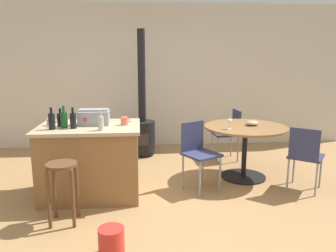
# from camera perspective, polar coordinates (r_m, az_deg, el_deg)

# --- Properties ---
(ground_plane) EXTENTS (8.80, 8.80, 0.00)m
(ground_plane) POSITION_cam_1_polar(r_m,az_deg,el_deg) (4.06, -2.15, -13.21)
(ground_plane) COLOR #A37A4C
(back_wall) EXTENTS (8.00, 0.10, 2.70)m
(back_wall) POSITION_cam_1_polar(r_m,az_deg,el_deg) (6.45, -3.50, 8.51)
(back_wall) COLOR beige
(back_wall) RESTS_ON ground_plane
(kitchen_island) EXTENTS (1.23, 0.88, 0.89)m
(kitchen_island) POSITION_cam_1_polar(r_m,az_deg,el_deg) (4.27, -13.08, -5.78)
(kitchen_island) COLOR olive
(kitchen_island) RESTS_ON ground_plane
(wooden_stool) EXTENTS (0.32, 0.32, 0.65)m
(wooden_stool) POSITION_cam_1_polar(r_m,az_deg,el_deg) (3.63, -17.64, -8.83)
(wooden_stool) COLOR brown
(wooden_stool) RESTS_ON ground_plane
(dining_table) EXTENTS (1.16, 1.16, 0.76)m
(dining_table) POSITION_cam_1_polar(r_m,az_deg,el_deg) (4.84, 13.06, -2.03)
(dining_table) COLOR black
(dining_table) RESTS_ON ground_plane
(folding_chair_near) EXTENTS (0.55, 0.55, 0.88)m
(folding_chair_near) POSITION_cam_1_polar(r_m,az_deg,el_deg) (4.35, 5.19, -4.10)
(folding_chair_near) COLOR navy
(folding_chair_near) RESTS_ON ground_plane
(folding_chair_far) EXTENTS (0.56, 0.56, 0.85)m
(folding_chair_far) POSITION_cam_1_polar(r_m,az_deg,el_deg) (4.60, 22.43, -4.44)
(folding_chair_far) COLOR navy
(folding_chair_far) RESTS_ON ground_plane
(folding_chair_left) EXTENTS (0.43, 0.43, 0.85)m
(folding_chair_left) POSITION_cam_1_polar(r_m,az_deg,el_deg) (5.67, 10.47, -0.79)
(folding_chair_left) COLOR navy
(folding_chair_left) RESTS_ON ground_plane
(wood_stove) EXTENTS (0.44, 0.45, 2.17)m
(wood_stove) POSITION_cam_1_polar(r_m,az_deg,el_deg) (5.84, -4.41, -0.14)
(wood_stove) COLOR black
(wood_stove) RESTS_ON ground_plane
(toolbox) EXTENTS (0.37, 0.25, 0.19)m
(toolbox) POSITION_cam_1_polar(r_m,az_deg,el_deg) (4.19, -12.57, 1.49)
(toolbox) COLOR gray
(toolbox) RESTS_ON kitchen_island
(bottle_0) EXTENTS (0.07, 0.07, 0.26)m
(bottle_0) POSITION_cam_1_polar(r_m,az_deg,el_deg) (4.04, -19.29, 0.83)
(bottle_0) COLOR black
(bottle_0) RESTS_ON kitchen_island
(bottle_1) EXTENTS (0.06, 0.06, 0.22)m
(bottle_1) POSITION_cam_1_polar(r_m,az_deg,el_deg) (3.84, -11.44, 0.50)
(bottle_1) COLOR #B7B2AD
(bottle_1) RESTS_ON kitchen_island
(bottle_2) EXTENTS (0.08, 0.08, 0.22)m
(bottle_2) POSITION_cam_1_polar(r_m,az_deg,el_deg) (4.17, -17.93, 1.06)
(bottle_2) COLOR black
(bottle_2) RESTS_ON kitchen_island
(bottle_3) EXTENTS (0.07, 0.07, 0.25)m
(bottle_3) POSITION_cam_1_polar(r_m,az_deg,el_deg) (4.02, -15.95, 0.95)
(bottle_3) COLOR black
(bottle_3) RESTS_ON kitchen_island
(bottle_4) EXTENTS (0.08, 0.08, 0.26)m
(bottle_4) POSITION_cam_1_polar(r_m,az_deg,el_deg) (4.08, -17.37, 1.09)
(bottle_4) COLOR #194C23
(bottle_4) RESTS_ON kitchen_island
(cup_0) EXTENTS (0.12, 0.08, 0.10)m
(cup_0) POSITION_cam_1_polar(r_m,az_deg,el_deg) (4.11, -7.48, 0.86)
(cup_0) COLOR #DB6651
(cup_0) RESTS_ON kitchen_island
(cup_1) EXTENTS (0.12, 0.09, 0.09)m
(cup_1) POSITION_cam_1_polar(r_m,az_deg,el_deg) (4.50, -17.94, 1.26)
(cup_1) COLOR #4C7099
(cup_1) RESTS_ON kitchen_island
(cup_2) EXTENTS (0.11, 0.08, 0.08)m
(cup_2) POSITION_cam_1_polar(r_m,az_deg,el_deg) (4.29, -19.53, 0.64)
(cup_2) COLOR tan
(cup_2) RESTS_ON kitchen_island
(wine_glass) EXTENTS (0.07, 0.07, 0.14)m
(wine_glass) POSITION_cam_1_polar(r_m,az_deg,el_deg) (4.54, 10.52, 0.79)
(wine_glass) COLOR silver
(wine_glass) RESTS_ON dining_table
(serving_bowl) EXTENTS (0.18, 0.18, 0.07)m
(serving_bowl) POSITION_cam_1_polar(r_m,az_deg,el_deg) (4.87, 14.20, 0.52)
(serving_bowl) COLOR tan
(serving_bowl) RESTS_ON dining_table
(plastic_bucket) EXTENTS (0.23, 0.23, 0.26)m
(plastic_bucket) POSITION_cam_1_polar(r_m,az_deg,el_deg) (3.11, -9.67, -19.00)
(plastic_bucket) COLOR red
(plastic_bucket) RESTS_ON ground_plane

